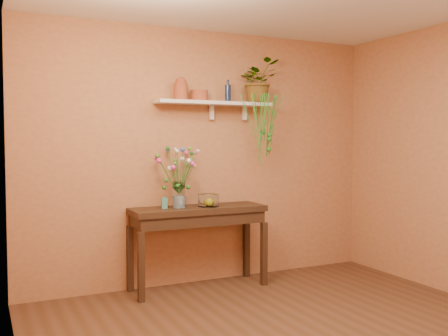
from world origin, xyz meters
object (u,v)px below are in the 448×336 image
object	(u,v)px
terracotta_jug	(181,89)
glass_bowl	(208,201)
bouquet	(178,165)
glass_vase	(179,197)
sideboard	(198,219)
blue_bottle	(228,93)
spider_plant	(258,81)

from	to	relation	value
terracotta_jug	glass_bowl	world-z (taller)	terracotta_jug
bouquet	glass_bowl	size ratio (longest dim) A/B	2.29
glass_vase	terracotta_jug	bearing A→B (deg)	59.22
sideboard	terracotta_jug	size ratio (longest dim) A/B	5.89
bouquet	blue_bottle	bearing A→B (deg)	6.45
spider_plant	sideboard	bearing A→B (deg)	-172.31
sideboard	terracotta_jug	world-z (taller)	terracotta_jug
glass_vase	sideboard	bearing A→B (deg)	-0.20
terracotta_jug	spider_plant	distance (m)	0.91
spider_plant	glass_vase	size ratio (longest dim) A/B	1.78
sideboard	glass_vase	xyz separation A→B (m)	(-0.21, 0.00, 0.24)
terracotta_jug	blue_bottle	world-z (taller)	terracotta_jug
terracotta_jug	bouquet	distance (m)	0.78
blue_bottle	glass_bowl	world-z (taller)	blue_bottle
terracotta_jug	blue_bottle	bearing A→B (deg)	-2.76
glass_bowl	glass_vase	bearing A→B (deg)	176.71
terracotta_jug	glass_bowl	xyz separation A→B (m)	(0.25, -0.13, -1.15)
spider_plant	bouquet	world-z (taller)	spider_plant
sideboard	terracotta_jug	xyz separation A→B (m)	(-0.15, 0.11, 1.33)
sideboard	blue_bottle	size ratio (longest dim) A/B	6.00
sideboard	glass_vase	world-z (taller)	glass_vase
blue_bottle	glass_vase	bearing A→B (deg)	-171.81
glass_vase	glass_bowl	distance (m)	0.32
sideboard	glass_bowl	bearing A→B (deg)	-9.43
terracotta_jug	glass_vase	bearing A→B (deg)	-120.78
sideboard	bouquet	xyz separation A→B (m)	(-0.22, 0.02, 0.56)
blue_bottle	spider_plant	distance (m)	0.40
sideboard	blue_bottle	distance (m)	1.37
blue_bottle	glass_bowl	size ratio (longest dim) A/B	1.10
glass_bowl	sideboard	bearing A→B (deg)	170.57
spider_plant	glass_bowl	world-z (taller)	spider_plant
spider_plant	glass_vase	world-z (taller)	spider_plant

